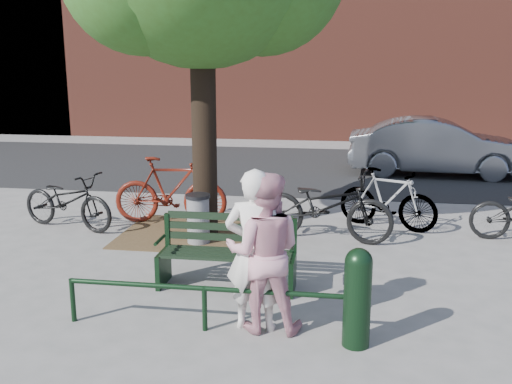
% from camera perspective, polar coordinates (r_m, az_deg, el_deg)
% --- Properties ---
extents(ground, '(90.00, 90.00, 0.00)m').
position_cam_1_polar(ground, '(7.42, -2.91, -9.51)').
color(ground, gray).
rests_on(ground, ground).
extents(dirt_pit, '(2.40, 2.00, 0.02)m').
position_cam_1_polar(dirt_pit, '(9.66, -6.16, -4.13)').
color(dirt_pit, brown).
rests_on(dirt_pit, ground).
extents(road, '(40.00, 7.00, 0.01)m').
position_cam_1_polar(road, '(15.54, 3.30, 2.47)').
color(road, black).
rests_on(road, ground).
extents(park_bench, '(1.74, 0.54, 0.97)m').
position_cam_1_polar(park_bench, '(7.33, -2.83, -5.82)').
color(park_bench, black).
rests_on(park_bench, ground).
extents(guard_railing, '(3.06, 0.06, 0.51)m').
position_cam_1_polar(guard_railing, '(6.19, -5.19, -10.25)').
color(guard_railing, black).
rests_on(guard_railing, ground).
extents(person_left, '(0.66, 0.46, 1.76)m').
position_cam_1_polar(person_left, '(6.06, -0.14, -5.86)').
color(person_left, silver).
rests_on(person_left, ground).
extents(person_right, '(0.87, 0.69, 1.73)m').
position_cam_1_polar(person_right, '(6.05, 0.84, -6.06)').
color(person_right, '#CA8B99').
rests_on(person_right, ground).
extents(bollard, '(0.28, 0.28, 1.04)m').
position_cam_1_polar(bollard, '(5.89, 10.11, -10.03)').
color(bollard, black).
rests_on(bollard, ground).
extents(litter_bin, '(0.39, 0.39, 0.80)m').
position_cam_1_polar(litter_bin, '(9.05, -5.80, -2.68)').
color(litter_bin, gray).
rests_on(litter_bin, ground).
extents(bicycle_a, '(2.00, 1.17, 0.99)m').
position_cam_1_polar(bicycle_a, '(10.31, -18.34, -0.81)').
color(bicycle_a, black).
rests_on(bicycle_a, ground).
extents(bicycle_b, '(2.05, 0.79, 1.20)m').
position_cam_1_polar(bicycle_b, '(10.20, -8.52, 0.17)').
color(bicycle_b, '#52150B').
rests_on(bicycle_b, ground).
extents(bicycle_c, '(2.29, 1.14, 1.15)m').
position_cam_1_polar(bicycle_c, '(9.20, 6.94, -1.36)').
color(bicycle_c, black).
rests_on(bicycle_c, ground).
extents(bicycle_d, '(1.80, 1.14, 1.05)m').
position_cam_1_polar(bicycle_d, '(10.06, 13.03, -0.67)').
color(bicycle_d, gray).
rests_on(bicycle_d, ground).
extents(parked_car, '(4.44, 1.75, 1.44)m').
position_cam_1_polar(parked_car, '(15.11, 17.63, 4.32)').
color(parked_car, slate).
rests_on(parked_car, ground).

